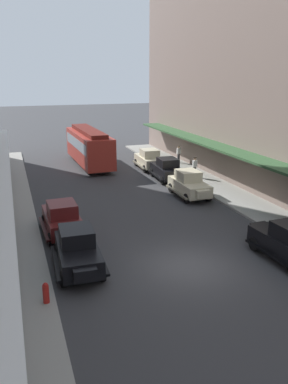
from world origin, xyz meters
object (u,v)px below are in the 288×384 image
at_px(pedestrian_1, 179,154).
at_px(pedestrian_0, 195,167).
at_px(fire_hydrant, 46,293).
at_px(parked_car_6, 189,184).
at_px(parked_car_5, 167,169).
at_px(parked_car_3, 149,159).
at_px(streetcar, 89,146).
at_px(parked_car_4, 62,217).
at_px(parked_car_0, 78,249).

bearing_deg(pedestrian_1, pedestrian_0, -100.39).
height_order(fire_hydrant, pedestrian_1, pedestrian_1).
bearing_deg(parked_car_6, parked_car_5, 86.90).
distance_m(parked_car_3, streetcar, 5.88).
height_order(parked_car_4, pedestrian_1, parked_car_4).
relative_size(parked_car_3, parked_car_6, 1.01).
xyz_separation_m(parked_car_5, streetcar, (-4.91, 7.35, 0.96)).
bearing_deg(parked_car_6, parked_car_0, -138.86).
bearing_deg(parked_car_3, streetcar, 147.07).
bearing_deg(parked_car_5, parked_car_0, -126.56).
relative_size(parked_car_6, pedestrian_0, 2.56).
distance_m(parked_car_4, streetcar, 16.77).
bearing_deg(fire_hydrant, parked_car_4, 77.18).
distance_m(parked_car_0, parked_car_5, 16.07).
bearing_deg(parked_car_6, fire_hydrant, -135.69).
bearing_deg(parked_car_4, parked_car_6, 22.59).
relative_size(parked_car_3, parked_car_5, 1.00).
relative_size(parked_car_0, parked_car_6, 1.01).
bearing_deg(pedestrian_0, parked_car_5, 168.57).
height_order(streetcar, pedestrian_1, streetcar).
bearing_deg(fire_hydrant, pedestrian_0, 47.97).
xyz_separation_m(streetcar, fire_hydrant, (-6.31, -22.83, -1.34)).
relative_size(parked_car_0, parked_car_4, 1.00).
bearing_deg(streetcar, parked_car_5, -56.24).
xyz_separation_m(parked_car_3, streetcar, (-4.87, 3.16, 0.96)).
distance_m(parked_car_3, pedestrian_1, 3.47).
relative_size(parked_car_6, pedestrian_1, 2.60).
bearing_deg(parked_car_3, parked_car_4, -126.80).
bearing_deg(streetcar, pedestrian_1, -15.61).
bearing_deg(pedestrian_1, parked_car_4, -133.41).
distance_m(parked_car_3, parked_car_4, 16.10).
distance_m(streetcar, fire_hydrant, 23.73).
bearing_deg(parked_car_5, parked_car_4, -138.08).
distance_m(parked_car_6, pedestrian_0, 5.01).
relative_size(parked_car_4, parked_car_6, 1.01).
relative_size(parked_car_0, fire_hydrant, 5.26).
relative_size(parked_car_5, pedestrian_1, 2.63).
bearing_deg(parked_car_6, parked_car_3, 88.61).
relative_size(parked_car_4, pedestrian_1, 2.62).
bearing_deg(parked_car_3, fire_hydrant, -119.62).
relative_size(parked_car_5, fire_hydrant, 5.27).
xyz_separation_m(parked_car_0, parked_car_6, (9.31, 8.13, 0.00)).
distance_m(parked_car_4, pedestrian_0, 14.54).
height_order(parked_car_0, streetcar, streetcar).
bearing_deg(pedestrian_0, pedestrian_1, 79.61).
bearing_deg(pedestrian_0, parked_car_3, 116.73).
height_order(parked_car_3, parked_car_5, same).
xyz_separation_m(parked_car_6, fire_hydrant, (-10.97, -10.71, -0.38)).
bearing_deg(parked_car_4, parked_car_3, 53.20).
height_order(parked_car_0, parked_car_3, same).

